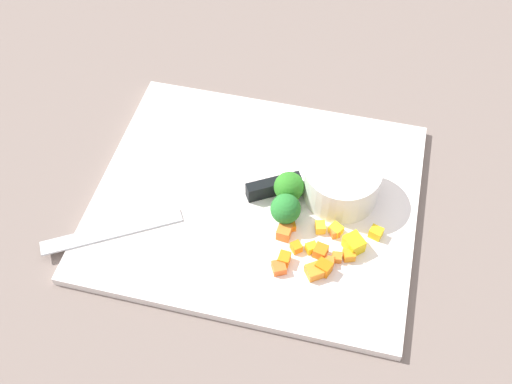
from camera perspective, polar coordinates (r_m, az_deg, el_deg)
ground_plane at (r=0.84m, az=0.00°, el=-0.92°), size 4.00×4.00×0.00m
cutting_board at (r=0.84m, az=0.00°, el=-0.68°), size 0.41×0.35×0.01m
prep_bowl at (r=0.82m, az=7.60°, el=0.85°), size 0.10×0.10×0.05m
chef_knife at (r=0.82m, az=-2.64°, el=-0.69°), size 0.30×0.19×0.02m
carrot_dice_0 at (r=0.77m, az=2.52°, el=-5.94°), size 0.01×0.02×0.01m
carrot_dice_1 at (r=0.77m, az=6.02°, el=-6.68°), size 0.02×0.02×0.02m
carrot_dice_2 at (r=0.78m, az=3.59°, el=-4.91°), size 0.02×0.02×0.01m
carrot_dice_3 at (r=0.80m, az=3.19°, el=-3.09°), size 0.01×0.01×0.01m
carrot_dice_4 at (r=0.76m, az=5.17°, el=-7.03°), size 0.03×0.03×0.01m
carrot_dice_5 at (r=0.80m, az=6.99°, el=-3.52°), size 0.02×0.02×0.01m
carrot_dice_6 at (r=0.78m, az=7.18°, el=-5.78°), size 0.01×0.01×0.01m
carrot_dice_7 at (r=0.79m, az=2.50°, el=-3.58°), size 0.02×0.02×0.02m
carrot_dice_8 at (r=0.76m, az=2.05°, el=-6.71°), size 0.02×0.02×0.01m
carrot_dice_9 at (r=0.78m, az=5.75°, el=-5.26°), size 0.02×0.02×0.01m
carrot_dice_10 at (r=0.78m, az=8.25°, el=-5.55°), size 0.02×0.02×0.01m
carrot_dice_11 at (r=0.77m, az=6.50°, el=-6.14°), size 0.01×0.01×0.01m
pepper_dice_0 at (r=0.80m, az=5.72°, el=-3.13°), size 0.02×0.02×0.01m
pepper_dice_1 at (r=0.80m, az=10.59°, el=-3.57°), size 0.02×0.02×0.01m
pepper_dice_2 at (r=0.79m, az=8.67°, el=-4.56°), size 0.03×0.03×0.02m
pepper_dice_3 at (r=0.80m, az=7.11°, el=-3.33°), size 0.02×0.02×0.01m
pepper_dice_4 at (r=0.78m, az=4.94°, el=-4.95°), size 0.02×0.02×0.01m
broccoli_floret_0 at (r=0.79m, az=2.64°, el=-1.53°), size 0.04×0.04×0.04m
broccoli_floret_1 at (r=0.81m, az=2.95°, el=0.43°), size 0.04×0.04×0.04m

